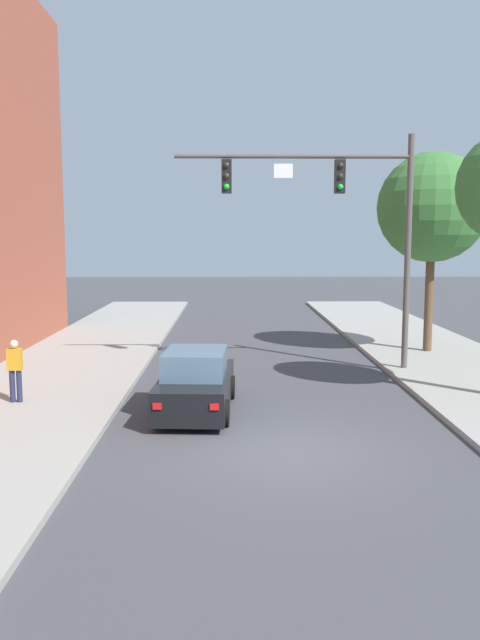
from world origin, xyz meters
name	(u,v)px	position (x,y,z in m)	size (l,w,h in m)	color
ground_plane	(285,452)	(0.00, 0.00, 0.00)	(120.00, 120.00, 0.00)	#424247
traffic_signal_mast	(341,207)	(2.41, 7.83, 5.39)	(7.59, 0.38, 7.50)	#514C47
car_lead_black	(196,384)	(-2.01, 3.13, 0.72)	(2.01, 4.32, 1.60)	black
pedestrian_sidewalk_left_walker	(15,368)	(-6.71, 3.55, 1.06)	(0.36, 0.22, 1.64)	#232847
street_tree_second	(432,208)	(6.34, 11.00, 5.50)	(4.04, 4.04, 7.39)	brown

